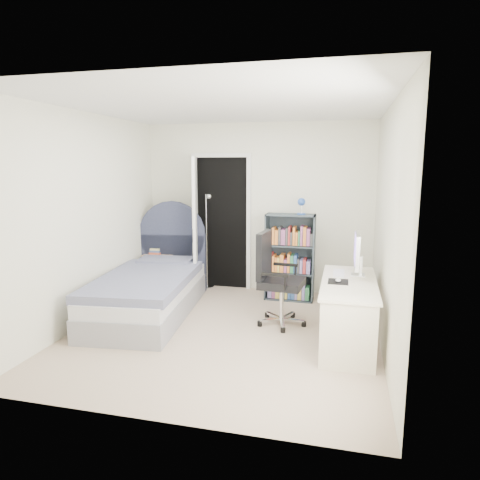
% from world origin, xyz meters
% --- Properties ---
extents(room_shell, '(3.50, 3.70, 2.60)m').
position_xyz_m(room_shell, '(0.00, 0.00, 1.25)').
color(room_shell, tan).
rests_on(room_shell, ground).
extents(door, '(0.92, 0.80, 2.06)m').
position_xyz_m(door, '(-0.74, 1.52, 1.03)').
color(door, black).
rests_on(door, ground).
extents(bed, '(1.26, 2.30, 1.36)m').
position_xyz_m(bed, '(-1.12, 0.44, 0.31)').
color(bed, gray).
rests_on(bed, ground).
extents(nightstand, '(0.44, 0.44, 0.64)m').
position_xyz_m(nightstand, '(-1.44, 1.47, 0.42)').
color(nightstand, '#DCAD87').
rests_on(nightstand, ground).
extents(floor_lamp, '(0.21, 0.21, 1.46)m').
position_xyz_m(floor_lamp, '(-0.74, 1.66, 0.60)').
color(floor_lamp, silver).
rests_on(floor_lamp, ground).
extents(bookcase, '(0.68, 0.29, 1.45)m').
position_xyz_m(bookcase, '(0.56, 1.39, 0.57)').
color(bookcase, '#36424A').
rests_on(bookcase, ground).
extents(desk, '(0.56, 1.41, 1.15)m').
position_xyz_m(desk, '(1.36, 0.02, 0.38)').
color(desk, '#F1E7CA').
rests_on(desk, ground).
extents(office_chair, '(0.58, 0.60, 1.11)m').
position_xyz_m(office_chair, '(0.50, 0.41, 0.61)').
color(office_chair, silver).
rests_on(office_chair, ground).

